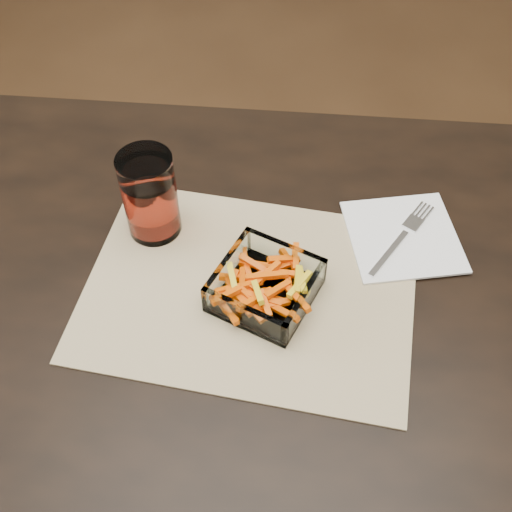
% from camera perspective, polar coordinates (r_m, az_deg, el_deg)
% --- Properties ---
extents(dining_table, '(1.60, 0.90, 0.75)m').
position_cam_1_polar(dining_table, '(0.93, 2.50, -9.29)').
color(dining_table, black).
rests_on(dining_table, ground).
extents(placemat, '(0.48, 0.38, 0.00)m').
position_cam_1_polar(placemat, '(0.89, -0.59, -2.99)').
color(placemat, tan).
rests_on(placemat, dining_table).
extents(glass_bowl, '(0.16, 0.16, 0.05)m').
position_cam_1_polar(glass_bowl, '(0.86, 0.83, -2.78)').
color(glass_bowl, white).
rests_on(glass_bowl, placemat).
extents(tumbler, '(0.08, 0.08, 0.14)m').
position_cam_1_polar(tumbler, '(0.92, -9.38, 5.13)').
color(tumbler, white).
rests_on(tumbler, placemat).
extents(napkin, '(0.19, 0.19, 0.00)m').
position_cam_1_polar(napkin, '(0.97, 12.94, 1.71)').
color(napkin, white).
rests_on(napkin, placemat).
extents(fork, '(0.10, 0.15, 0.00)m').
position_cam_1_polar(fork, '(0.96, 12.91, 1.76)').
color(fork, silver).
rests_on(fork, napkin).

